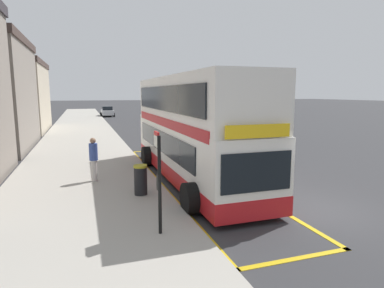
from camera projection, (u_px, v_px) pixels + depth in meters
name	position (u px, v px, depth m)	size (l,w,h in m)	color
ground_plane	(141.00, 123.00, 40.36)	(260.00, 260.00, 0.00)	#333335
pavement_near	(81.00, 124.00, 38.15)	(6.00, 76.00, 0.14)	#A39E93
double_decker_bus	(191.00, 132.00, 14.07)	(3.16, 11.35, 4.40)	white
bus_bay_markings	(191.00, 179.00, 14.34)	(3.09, 14.97, 0.01)	gold
bus_stop_sign	(159.00, 174.00, 8.28)	(0.09, 0.51, 2.61)	black
parked_car_silver_ahead	(107.00, 111.00, 51.91)	(2.09, 4.20, 1.62)	#B2B5BA
parked_car_maroon_distant	(239.00, 130.00, 26.30)	(2.09, 4.20, 1.62)	maroon
parked_car_silver_far	(162.00, 116.00, 42.03)	(2.09, 4.20, 1.62)	#B2B5BA
pedestrian_waiting_near_sign	(94.00, 158.00, 13.31)	(0.34, 0.34, 1.79)	#B7B2AD
litter_bin	(141.00, 180.00, 11.59)	(0.48, 0.48, 1.07)	black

